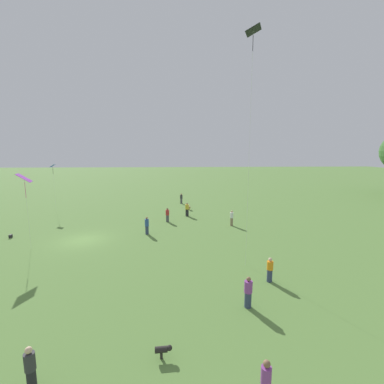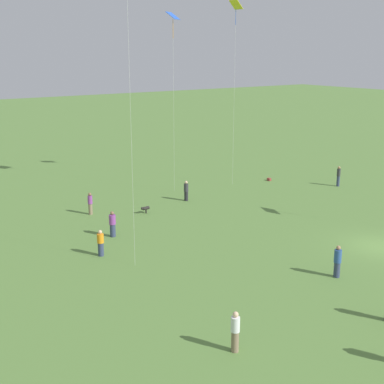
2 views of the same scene
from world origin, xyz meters
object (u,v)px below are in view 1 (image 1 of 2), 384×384
person_1 (248,292)px  person_2 (181,199)px  person_5 (30,369)px  kite_3 (24,179)px  person_6 (167,215)px  kite_5 (53,168)px  picnic_bag_1 (11,236)px  person_9 (266,383)px  person_3 (232,218)px  person_7 (147,226)px  person_0 (187,210)px  dog_0 (189,207)px  kite_1 (253,42)px  person_8 (270,270)px  dog_1 (163,350)px

person_1 → person_2: size_ratio=1.04×
person_5 → kite_3: 16.69m
person_5 → person_6: 22.18m
kite_5 → picnic_bag_1: 12.73m
person_9 → kite_3: bearing=173.9°
person_2 → kite_3: size_ratio=0.26×
person_2 → person_3: size_ratio=0.94×
person_5 → person_3: bearing=156.4°
picnic_bag_1 → person_9: bearing=46.9°
person_6 → kite_5: kite_5 is taller
person_1 → person_7: 14.61m
person_9 → picnic_bag_1: person_9 is taller
person_1 → person_6: 18.15m
person_0 → dog_0: size_ratio=2.09×
kite_1 → picnic_bag_1: kite_1 is taller
person_8 → kite_5: (-21.09, -22.99, 5.35)m
person_0 → picnic_bag_1: person_0 is taller
person_0 → person_1: person_0 is taller
person_5 → picnic_bag_1: (-16.90, -11.19, -0.68)m
person_9 → kite_5: 35.71m
kite_5 → person_8: bearing=86.6°
person_3 → kite_1: bearing=89.9°
person_0 → person_3: 6.79m
person_6 → person_8: bearing=141.6°
person_2 → kite_1: kite_1 is taller
person_0 → person_3: (4.71, 4.89, 0.03)m
person_7 → kite_5: size_ratio=0.27×
person_7 → dog_1: (16.12, 2.51, -0.51)m
person_1 → kite_5: size_ratio=0.26×
person_8 → dog_1: person_8 is taller
dog_0 → dog_1: 27.06m
person_2 → person_7: person_7 is taller
person_0 → person_8: 18.08m
kite_3 → kite_1: bearing=-77.6°
kite_1 → picnic_bag_1: 27.24m
picnic_bag_1 → dog_1: bearing=44.9°
person_3 → person_8: (12.75, -0.22, -0.10)m
person_0 → person_1: 20.28m
picnic_bag_1 → kite_5: bearing=-176.3°
person_9 → kite_1: bearing=116.0°
dog_0 → person_0: bearing=-102.8°
person_5 → person_8: (-7.02, 11.07, -0.04)m
person_1 → dog_1: size_ratio=2.45×
person_1 → person_9: person_1 is taller
person_7 → dog_1: person_7 is taller
person_2 → dog_1: person_2 is taller
person_8 → kite_5: kite_5 is taller
person_0 → picnic_bag_1: 19.17m
person_6 → dog_0: bearing=-88.8°
person_1 → picnic_bag_1: size_ratio=4.63×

